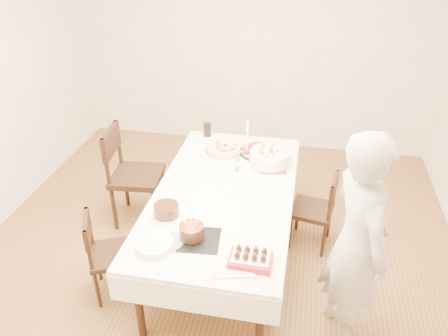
% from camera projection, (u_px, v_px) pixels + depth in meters
% --- Properties ---
extents(floor, '(5.00, 5.00, 0.00)m').
position_uv_depth(floor, '(211.00, 266.00, 3.96)').
color(floor, brown).
rests_on(floor, ground).
extents(wall_back, '(4.50, 0.04, 2.70)m').
position_uv_depth(wall_back, '(254.00, 44.00, 5.37)').
color(wall_back, beige).
rests_on(wall_back, floor).
extents(dining_table, '(1.92, 2.42, 0.75)m').
position_uv_depth(dining_table, '(224.00, 227.00, 3.84)').
color(dining_table, silver).
rests_on(dining_table, floor).
extents(chair_right_savory, '(0.46, 0.46, 0.78)m').
position_uv_depth(chair_right_savory, '(312.00, 210.00, 4.04)').
color(chair_right_savory, black).
rests_on(chair_right_savory, floor).
extents(chair_left_savory, '(0.57, 0.57, 1.02)m').
position_uv_depth(chair_left_savory, '(137.00, 176.00, 4.31)').
color(chair_left_savory, black).
rests_on(chair_left_savory, floor).
extents(chair_left_dessert, '(0.53, 0.53, 0.78)m').
position_uv_depth(chair_left_dessert, '(114.00, 254.00, 3.51)').
color(chair_left_dessert, black).
rests_on(chair_left_dessert, floor).
extents(person, '(0.62, 0.73, 1.69)m').
position_uv_depth(person, '(357.00, 244.00, 2.94)').
color(person, '#B6B0AB').
rests_on(person, floor).
extents(pizza_white, '(0.46, 0.46, 0.04)m').
position_uv_depth(pizza_white, '(225.00, 149.00, 4.24)').
color(pizza_white, beige).
rests_on(pizza_white, dining_table).
extents(pizza_pepperoni, '(0.40, 0.40, 0.04)m').
position_uv_depth(pizza_pepperoni, '(259.00, 151.00, 4.21)').
color(pizza_pepperoni, red).
rests_on(pizza_pepperoni, dining_table).
extents(red_placemat, '(0.28, 0.28, 0.01)m').
position_uv_depth(red_placemat, '(273.00, 167.00, 3.99)').
color(red_placemat, '#B21E1E').
rests_on(red_placemat, dining_table).
extents(pasta_bowl, '(0.43, 0.43, 0.12)m').
position_uv_depth(pasta_bowl, '(269.00, 157.00, 4.01)').
color(pasta_bowl, white).
rests_on(pasta_bowl, dining_table).
extents(taper_candle, '(0.09, 0.09, 0.38)m').
position_uv_depth(taper_candle, '(247.00, 139.00, 4.07)').
color(taper_candle, white).
rests_on(taper_candle, dining_table).
extents(shaker_pair, '(0.11, 0.11, 0.10)m').
position_uv_depth(shaker_pair, '(237.00, 166.00, 3.91)').
color(shaker_pair, white).
rests_on(shaker_pair, dining_table).
extents(cola_glass, '(0.08, 0.08, 0.14)m').
position_uv_depth(cola_glass, '(207.00, 130.00, 4.50)').
color(cola_glass, black).
rests_on(cola_glass, dining_table).
extents(layer_cake, '(0.28, 0.28, 0.10)m').
position_uv_depth(layer_cake, '(166.00, 211.00, 3.34)').
color(layer_cake, '#381B0E').
rests_on(layer_cake, dining_table).
extents(cake_board, '(0.32, 0.32, 0.01)m').
position_uv_depth(cake_board, '(199.00, 240.00, 3.12)').
color(cake_board, black).
rests_on(cake_board, dining_table).
extents(birthday_cake, '(0.19, 0.19, 0.17)m').
position_uv_depth(birthday_cake, '(191.00, 228.00, 3.09)').
color(birthday_cake, '#3A1F0F').
rests_on(birthday_cake, dining_table).
extents(strawberry_box, '(0.29, 0.20, 0.07)m').
position_uv_depth(strawberry_box, '(251.00, 259.00, 2.90)').
color(strawberry_box, maroon).
rests_on(strawberry_box, dining_table).
extents(box_lid, '(0.33, 0.26, 0.02)m').
position_uv_depth(box_lid, '(232.00, 268.00, 2.87)').
color(box_lid, beige).
rests_on(box_lid, dining_table).
extents(plate_stack, '(0.30, 0.30, 0.05)m').
position_uv_depth(plate_stack, '(155.00, 245.00, 3.03)').
color(plate_stack, white).
rests_on(plate_stack, dining_table).
extents(china_plate, '(0.23, 0.23, 0.01)m').
position_uv_depth(china_plate, '(170.00, 241.00, 3.10)').
color(china_plate, white).
rests_on(china_plate, dining_table).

